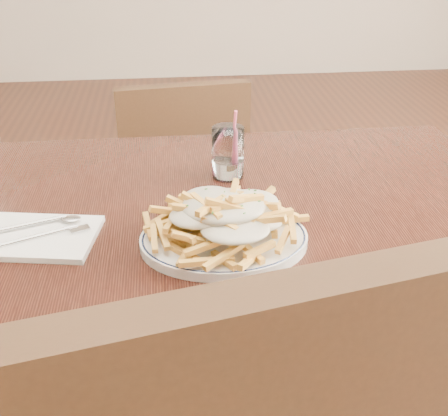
{
  "coord_description": "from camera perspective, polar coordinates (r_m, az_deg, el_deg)",
  "views": [
    {
      "loc": [
        -0.07,
        -0.88,
        1.26
      ],
      "look_at": [
        0.01,
        -0.09,
        0.82
      ],
      "focal_mm": 45.0,
      "sensor_mm": 36.0,
      "label": 1
    }
  ],
  "objects": [
    {
      "name": "table",
      "position": [
        1.07,
        -1.0,
        -4.51
      ],
      "size": [
        1.2,
        0.8,
        0.75
      ],
      "color": "black",
      "rests_on": "ground"
    },
    {
      "name": "chair_far",
      "position": [
        1.78,
        -4.25,
        2.31
      ],
      "size": [
        0.42,
        0.42,
        0.81
      ],
      "color": "black",
      "rests_on": "ground"
    },
    {
      "name": "fries_plate",
      "position": [
        0.94,
        0.0,
        -3.2
      ],
      "size": [
        0.34,
        0.31,
        0.02
      ],
      "color": "silver",
      "rests_on": "table"
    },
    {
      "name": "loaded_fries",
      "position": [
        0.91,
        0.0,
        -0.53
      ],
      "size": [
        0.3,
        0.27,
        0.08
      ],
      "color": "gold",
      "rests_on": "fries_plate"
    },
    {
      "name": "napkin",
      "position": [
        1.01,
        -18.87,
        -2.77
      ],
      "size": [
        0.24,
        0.17,
        0.01
      ],
      "primitive_type": "cube",
      "rotation": [
        0.0,
        0.0,
        -0.17
      ],
      "color": "white",
      "rests_on": "table"
    },
    {
      "name": "cutlery",
      "position": [
        1.01,
        -18.91,
        -2.22
      ],
      "size": [
        0.17,
        0.12,
        0.01
      ],
      "color": "silver",
      "rests_on": "napkin"
    },
    {
      "name": "water_glass",
      "position": [
        1.15,
        0.41,
        5.35
      ],
      "size": [
        0.07,
        0.07,
        0.14
      ],
      "color": "white",
      "rests_on": "table"
    }
  ]
}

